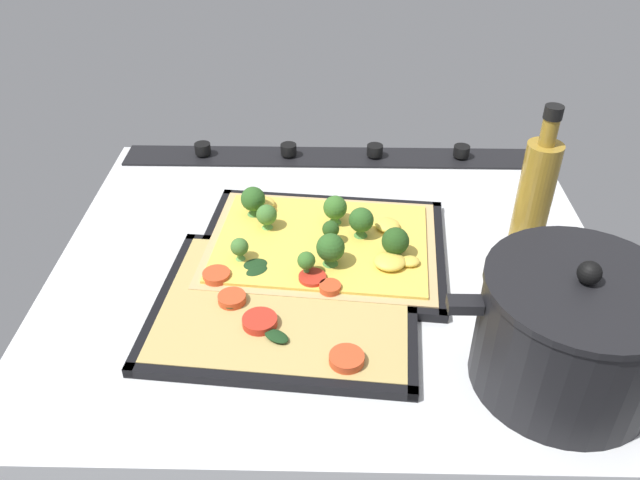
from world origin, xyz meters
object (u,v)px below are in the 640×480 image
baking_tray_front (325,249)px  oil_bottle (537,200)px  baking_tray_back (289,308)px  veggie_pizza_back (288,304)px  broccoli_pizza (326,240)px  cooking_pot (575,333)px

baking_tray_front → oil_bottle: bearing=178.5°
baking_tray_back → oil_bottle: (-32.07, -11.69, 9.03)cm
baking_tray_front → veggie_pizza_back: bearing=70.6°
baking_tray_back → veggie_pizza_back: veggie_pizza_back is taller
broccoli_pizza → baking_tray_back: (4.46, 12.48, -1.58)cm
cooking_pot → baking_tray_back: bearing=-19.1°
baking_tray_back → cooking_pot: bearing=160.9°
baking_tray_back → oil_bottle: 35.31cm
broccoli_pizza → oil_bottle: (-27.61, 0.79, 7.44)cm
baking_tray_front → cooking_pot: 35.83cm
broccoli_pizza → cooking_pot: cooking_pot is taller
baking_tray_front → veggie_pizza_back: 13.29cm
baking_tray_front → broccoli_pizza: (-0.20, -0.07, 1.59)cm
veggie_pizza_back → broccoli_pizza: bearing=-110.1°
veggie_pizza_back → cooking_pot: 33.28cm
veggie_pizza_back → cooking_pot: size_ratio=1.20×
broccoli_pizza → baking_tray_front: bearing=18.8°
baking_tray_front → cooking_pot: size_ratio=1.35×
baking_tray_back → oil_bottle: oil_bottle is taller
baking_tray_back → oil_bottle: bearing=-160.0°
baking_tray_front → baking_tray_back: (4.25, 12.41, 0.00)cm
baking_tray_back → cooking_pot: 33.30cm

